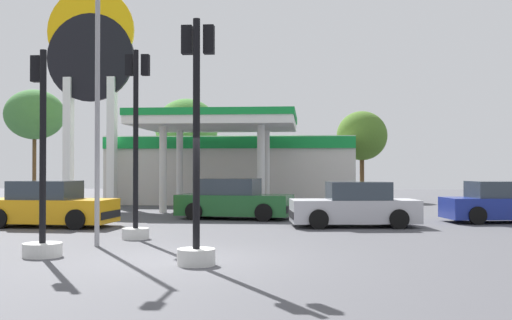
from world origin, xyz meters
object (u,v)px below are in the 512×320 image
tree_1 (187,128)px  car_4 (234,201)px  car_2 (49,206)px  tree_0 (35,115)px  traffic_signal_1 (42,204)px  traffic_signal_2 (197,180)px  station_pole_sign (90,68)px  traffic_signal_0 (136,169)px  car_0 (502,204)px  car_1 (354,206)px  tree_2 (362,136)px  corner_streetlamp (94,89)px

tree_1 → car_4: bearing=-71.7°
car_2 → tree_0: size_ratio=0.62×
traffic_signal_1 → traffic_signal_2: (3.53, -0.88, 0.53)m
station_pole_sign → traffic_signal_0: 16.68m
station_pole_sign → traffic_signal_0: (6.42, -14.50, -5.15)m
car_2 → traffic_signal_0: bearing=-40.5°
car_0 → car_1: 5.69m
car_2 → tree_0: tree_0 is taller
car_1 → tree_0: 26.54m
car_4 → traffic_signal_1: 10.84m
car_0 → car_1: (-5.30, -2.08, 0.01)m
car_0 → car_2: car_2 is taller
station_pole_sign → tree_2: size_ratio=2.10×
car_1 → car_2: 9.97m
traffic_signal_1 → traffic_signal_2: size_ratio=0.92×
station_pole_sign → tree_0: station_pole_sign is taller
traffic_signal_1 → car_1: bearing=46.5°
car_4 → tree_1: size_ratio=0.74×
station_pole_sign → tree_0: 10.05m
car_4 → traffic_signal_0: traffic_signal_0 is taller
car_0 → tree_0: (-24.20, 15.95, 4.68)m
car_0 → car_2: (-15.24, -2.92, 0.02)m
tree_0 → corner_streetlamp: bearing=-62.9°
car_2 → car_1: bearing=4.8°
tree_0 → tree_2: 20.68m
car_0 → car_2: size_ratio=0.99×
traffic_signal_2 → tree_1: (-5.03, 24.74, 2.67)m
traffic_signal_2 → tree_0: tree_0 is taller
car_1 → car_2: bearing=-175.2°
car_4 → tree_2: size_ratio=0.84×
car_4 → traffic_signal_0: 7.23m
car_2 → tree_2: 21.64m
tree_2 → traffic_signal_2: bearing=-101.9°
traffic_signal_0 → traffic_signal_2: (2.44, -4.42, -0.22)m
tree_0 → car_4: bearing=-46.2°
traffic_signal_1 → tree_1: (-1.50, 23.86, 3.20)m
car_1 → corner_streetlamp: corner_streetlamp is taller
traffic_signal_2 → tree_0: bearing=119.8°
traffic_signal_1 → tree_1: bearing=93.6°
station_pole_sign → traffic_signal_0: bearing=-66.1°
car_2 → station_pole_sign: bearing=103.1°
tree_0 → tree_1: size_ratio=1.14×
traffic_signal_0 → tree_0: tree_0 is taller
traffic_signal_0 → tree_2: 22.70m
traffic_signal_0 → station_pole_sign: bearing=113.9°
corner_streetlamp → tree_1: bearing=95.3°
station_pole_sign → tree_2: bearing=25.2°
car_0 → corner_streetlamp: size_ratio=0.68×
traffic_signal_2 → traffic_signal_1: bearing=165.9°
tree_1 → traffic_signal_0: bearing=-82.8°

